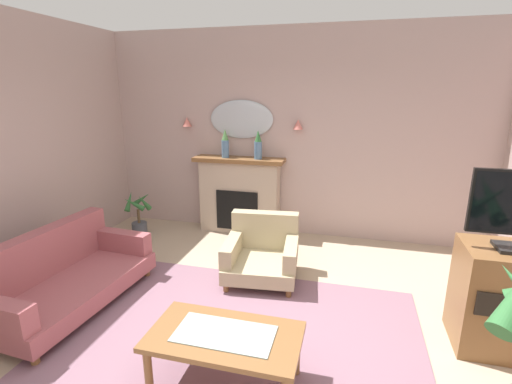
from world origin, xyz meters
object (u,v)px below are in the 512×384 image
object	(u,v)px
mantel_vase_centre	(258,146)
tv_cabinet	(509,300)
mantel_vase_left	(225,144)
armchair_beside_couch	(262,252)
fireplace	(239,196)
coffee_table	(225,341)
wall_mirror	(241,119)
potted_plant_small_fern	(139,216)
wall_sconce_left	(187,122)
wall_sconce_right	(298,124)
floral_couch	(62,276)

from	to	relation	value
mantel_vase_centre	tv_cabinet	world-z (taller)	mantel_vase_centre
mantel_vase_left	armchair_beside_couch	size ratio (longest dim) A/B	0.46
fireplace	coffee_table	distance (m)	3.13
wall_mirror	potted_plant_small_fern	bearing A→B (deg)	-154.68
wall_mirror	wall_sconce_left	bearing A→B (deg)	-176.63
armchair_beside_couch	wall_sconce_left	bearing A→B (deg)	137.65
wall_sconce_left	wall_sconce_right	size ratio (longest dim) A/B	1.00
wall_sconce_left	armchair_beside_couch	xyz separation A→B (m)	(1.53, -1.39, -1.35)
coffee_table	tv_cabinet	size ratio (longest dim) A/B	1.22
wall_mirror	wall_sconce_right	xyz separation A→B (m)	(0.85, -0.05, -0.05)
floral_couch	potted_plant_small_fern	distance (m)	1.90
mantel_vase_centre	floral_couch	distance (m)	2.96
mantel_vase_left	wall_mirror	distance (m)	0.44
potted_plant_small_fern	mantel_vase_centre	bearing A→B (deg)	16.29
fireplace	mantel_vase_centre	bearing A→B (deg)	-5.39
fireplace	wall_sconce_left	xyz separation A→B (m)	(-0.85, 0.09, 1.09)
wall_sconce_right	armchair_beside_couch	distance (m)	1.95
armchair_beside_couch	tv_cabinet	distance (m)	2.39
floral_couch	armchair_beside_couch	world-z (taller)	floral_couch
wall_sconce_left	armchair_beside_couch	distance (m)	2.47
fireplace	armchair_beside_couch	world-z (taller)	fireplace
wall_sconce_right	potted_plant_small_fern	world-z (taller)	wall_sconce_right
mantel_vase_centre	coffee_table	size ratio (longest dim) A/B	0.38
mantel_vase_left	wall_sconce_left	bearing A→B (deg)	169.54
mantel_vase_left	floral_couch	xyz separation A→B (m)	(-0.94, -2.38, -1.04)
fireplace	wall_mirror	world-z (taller)	wall_mirror
wall_mirror	tv_cabinet	distance (m)	3.87
fireplace	mantel_vase_centre	world-z (taller)	mantel_vase_centre
coffee_table	wall_sconce_left	bearing A→B (deg)	118.21
wall_mirror	wall_sconce_right	size ratio (longest dim) A/B	6.86
armchair_beside_couch	potted_plant_small_fern	distance (m)	2.24
mantel_vase_centre	potted_plant_small_fern	world-z (taller)	mantel_vase_centre
fireplace	tv_cabinet	size ratio (longest dim) A/B	1.51
fireplace	wall_sconce_left	world-z (taller)	wall_sconce_left
mantel_vase_left	floral_couch	distance (m)	2.76
wall_sconce_right	coffee_table	bearing A→B (deg)	-90.58
mantel_vase_left	fireplace	bearing A→B (deg)	8.06
mantel_vase_left	wall_sconce_right	distance (m)	1.10
wall_sconce_left	wall_sconce_right	xyz separation A→B (m)	(1.70, 0.00, 0.00)
mantel_vase_centre	armchair_beside_couch	bearing A→B (deg)	-73.42
fireplace	wall_mirror	xyz separation A→B (m)	(0.00, 0.14, 1.14)
mantel_vase_centre	tv_cabinet	size ratio (longest dim) A/B	0.46
armchair_beside_couch	tv_cabinet	bearing A→B (deg)	-17.16
tv_cabinet	floral_couch	bearing A→B (deg)	-174.45
wall_sconce_left	wall_sconce_right	world-z (taller)	same
fireplace	mantel_vase_left	world-z (taller)	mantel_vase_left
coffee_table	tv_cabinet	world-z (taller)	tv_cabinet
mantel_vase_centre	wall_sconce_right	bearing A→B (deg)	12.31
wall_sconce_right	tv_cabinet	world-z (taller)	wall_sconce_right
wall_sconce_left	tv_cabinet	distance (m)	4.51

